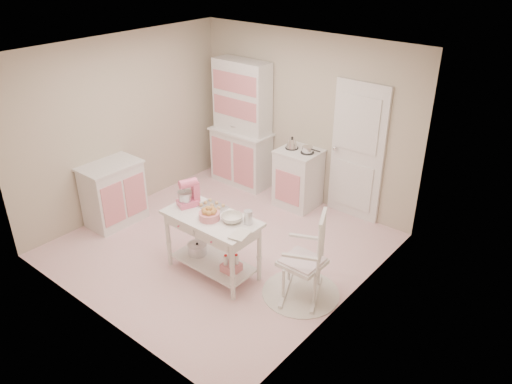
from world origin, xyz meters
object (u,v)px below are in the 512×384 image
(stove, at_px, (298,178))
(rocking_chair, at_px, (303,255))
(hutch, at_px, (241,124))
(base_cabinet, at_px, (113,194))
(bread_basket, at_px, (209,216))
(work_table, at_px, (213,245))
(stand_mixer, at_px, (187,193))

(stove, relative_size, rocking_chair, 0.84)
(stove, bearing_deg, hutch, 177.61)
(stove, height_order, base_cabinet, same)
(stove, height_order, bread_basket, stove)
(hutch, height_order, work_table, hutch)
(hutch, distance_m, stove, 1.33)
(base_cabinet, distance_m, bread_basket, 2.03)
(hutch, height_order, base_cabinet, hutch)
(rocking_chair, bearing_deg, work_table, 172.77)
(rocking_chair, distance_m, bread_basket, 1.18)
(base_cabinet, relative_size, rocking_chair, 0.84)
(hutch, height_order, rocking_chair, hutch)
(base_cabinet, relative_size, stand_mixer, 2.71)
(hutch, xyz_separation_m, stand_mixer, (0.99, -2.14, -0.07))
(rocking_chair, xyz_separation_m, bread_basket, (-1.07, -0.39, 0.30))
(hutch, distance_m, stand_mixer, 2.36)
(work_table, xyz_separation_m, bread_basket, (0.02, -0.05, 0.45))
(base_cabinet, xyz_separation_m, stand_mixer, (1.55, 0.03, 0.51))
(base_cabinet, bearing_deg, hutch, 75.55)
(hutch, xyz_separation_m, work_table, (1.41, -2.16, -0.64))
(base_cabinet, bearing_deg, stand_mixer, 0.95)
(stove, relative_size, bread_basket, 3.68)
(rocking_chair, relative_size, work_table, 0.92)
(stove, height_order, rocking_chair, rocking_chair)
(rocking_chair, height_order, work_table, rocking_chair)
(stove, xyz_separation_m, stand_mixer, (-0.21, -2.09, 0.51))
(rocking_chair, bearing_deg, base_cabinet, 161.75)
(hutch, relative_size, work_table, 1.73)
(work_table, height_order, bread_basket, bread_basket)
(hutch, height_order, bread_basket, hutch)
(rocking_chair, xyz_separation_m, stand_mixer, (-1.51, -0.32, 0.42))
(rocking_chair, height_order, stand_mixer, stand_mixer)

